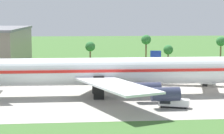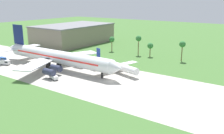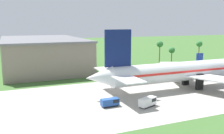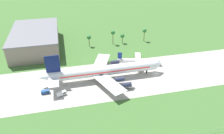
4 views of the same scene
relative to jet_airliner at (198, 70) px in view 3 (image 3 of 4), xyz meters
The scene contains 5 objects.
jet_airliner is the anchor object (origin of this frame).
baggage_tug 37.25m from the jet_airliner, 167.85° to the right, with size 4.87×2.11×2.18m.
catering_van 29.80m from the jet_airliner, 156.29° to the right, with size 5.72×3.78×2.51m.
terminal_building 74.53m from the jet_airliner, 127.11° to the left, with size 36.72×61.20×14.84m.
palm_tree_row 56.32m from the jet_airliner, 66.38° to the left, with size 52.34×3.60×12.30m.
Camera 3 is at (-96.13, -65.27, 22.04)m, focal length 40.00 mm.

